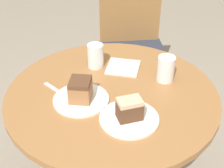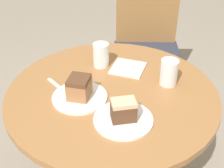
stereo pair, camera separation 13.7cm
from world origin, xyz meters
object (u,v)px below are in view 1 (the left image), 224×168
at_px(cake_slice_near, 80,90).
at_px(cake_slice_far, 129,109).
at_px(glass_water, 96,57).
at_px(glass_lemonade, 166,70).
at_px(plate_far, 129,118).
at_px(chair, 132,44).
at_px(plate_near, 81,99).

bearing_deg(cake_slice_near, cake_slice_far, -26.87).
xyz_separation_m(cake_slice_near, glass_water, (0.03, 0.29, -0.00)).
bearing_deg(glass_lemonade, glass_water, 164.37).
distance_m(cake_slice_near, cake_slice_far, 0.24).
height_order(plate_far, glass_water, glass_water).
distance_m(cake_slice_far, glass_lemonade, 0.34).
bearing_deg(cake_slice_near, chair, 78.22).
bearing_deg(cake_slice_near, plate_far, -26.87).
bearing_deg(chair, cake_slice_far, -100.05).
height_order(plate_near, plate_far, same).
distance_m(plate_near, glass_lemonade, 0.42).
xyz_separation_m(plate_far, cake_slice_near, (-0.21, 0.11, 0.05)).
bearing_deg(cake_slice_far, chair, 90.80).
xyz_separation_m(chair, cake_slice_far, (0.01, -1.05, 0.25)).
bearing_deg(plate_far, chair, 90.80).
bearing_deg(glass_water, chair, 75.35).
relative_size(cake_slice_far, glass_water, 0.94).
xyz_separation_m(cake_slice_near, cake_slice_far, (0.21, -0.11, -0.00)).
xyz_separation_m(cake_slice_far, glass_water, (-0.18, 0.39, -0.00)).
height_order(chair, glass_lemonade, chair).
bearing_deg(plate_near, plate_far, -26.87).
xyz_separation_m(chair, plate_far, (0.01, -1.05, 0.20)).
xyz_separation_m(plate_near, cake_slice_far, (0.21, -0.11, 0.05)).
relative_size(plate_near, plate_far, 1.01).
xyz_separation_m(glass_lemonade, glass_water, (-0.34, 0.10, -0.00)).
xyz_separation_m(plate_near, cake_slice_near, (0.00, -0.00, 0.05)).
distance_m(chair, glass_water, 0.72).
distance_m(chair, cake_slice_near, 0.99).
bearing_deg(chair, glass_water, -115.51).
distance_m(plate_near, cake_slice_far, 0.24).
height_order(cake_slice_near, glass_water, glass_water).
bearing_deg(glass_water, cake_slice_near, -95.09).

